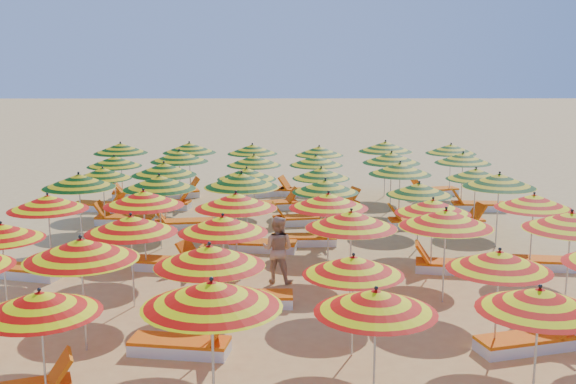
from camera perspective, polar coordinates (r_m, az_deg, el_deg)
The scene contains 72 objects.
ground at distance 18.03m, azimuth 0.01°, elevation -5.30°, with size 120.00×120.00×0.00m, color #E7B566.
umbrella_1 at distance 10.86m, azimuth -19.01°, elevation -8.26°, with size 2.27×2.27×1.84m.
umbrella_2 at distance 10.02m, azimuth -6.06°, elevation -8.04°, with size 2.06×2.06×2.08m.
umbrella_3 at distance 10.33m, azimuth 6.95°, elevation -8.56°, with size 2.30×2.30×1.87m.
umbrella_4 at distance 10.87m, azimuth 19.25°, elevation -8.03°, with size 2.25×2.25×1.89m.
umbrella_7 at distance 12.68m, azimuth -16.05°, elevation -4.36°, with size 2.06×2.06×2.06m.
umbrella_8 at distance 12.12m, azimuth -6.22°, elevation -5.01°, with size 1.89×1.89×1.99m.
umbrella_9 at distance 12.10m, azimuth 5.19°, elevation -5.80°, with size 2.15×2.15×1.81m.
umbrella_10 at distance 12.65m, azimuth 16.35°, elevation -5.20°, with size 1.93×1.93×1.87m.
umbrella_12 at distance 15.40m, azimuth -21.71°, elevation -2.92°, with size 2.04×2.04×1.79m.
umbrella_13 at distance 14.65m, azimuth -12.31°, elevation -2.50°, with size 2.19×2.19×1.95m.
umbrella_14 at distance 14.49m, azimuth -5.17°, elevation -2.55°, with size 2.32×2.32×1.92m.
umbrella_15 at distance 14.60m, azimuth 5.02°, elevation -2.18°, with size 2.42×2.42×1.99m.
umbrella_16 at distance 14.90m, azimuth 12.37°, elevation -2.03°, with size 2.23×2.23×2.02m.
umbrella_17 at distance 15.40m, azimuth 21.48°, elevation -2.13°, with size 2.28×2.28×2.02m.
umbrella_18 at distance 17.32m, azimuth -18.45°, elevation -0.79°, with size 2.31×2.31×1.93m.
umbrella_19 at distance 17.01m, azimuth -11.34°, elevation -0.49°, with size 1.94×1.94×1.98m.
umbrella_20 at distance 16.37m, azimuth -4.14°, elevation -0.70°, with size 2.42×2.42×2.00m.
umbrella_21 at distance 16.59m, azimuth 3.22°, elevation -0.68°, with size 2.07×2.07×1.95m.
umbrella_22 at distance 16.73m, azimuth 11.38°, elevation -1.11°, with size 2.23×2.23×1.84m.
umbrella_23 at distance 17.63m, azimuth 18.85°, elevation -0.71°, with size 2.11×2.11×1.90m.
umbrella_24 at distance 19.49m, azimuth -16.20°, elevation 0.85°, with size 2.18×2.18×2.02m.
umbrella_25 at distance 18.84m, azimuth -10.13°, elevation 0.76°, with size 2.06×2.06×2.01m.
umbrella_26 at distance 18.57m, azimuth -3.69°, elevation 0.94°, with size 2.41×2.41×2.07m.
umbrella_27 at distance 18.79m, azimuth 2.97°, elevation 0.47°, with size 2.22×2.22×1.85m.
umbrella_28 at distance 18.87m, azimuth 10.33°, elevation 0.23°, with size 1.76×1.76×1.81m.
umbrella_29 at distance 19.55m, azimuth 16.36°, elevation 0.89°, with size 2.08×2.08×2.02m.
umbrella_30 at distance 21.71m, azimuth -14.43°, elevation 1.44°, with size 2.24×2.24×1.79m.
umbrella_31 at distance 21.02m, azimuth -9.77°, elevation 1.80°, with size 1.97×1.97×1.99m.
umbrella_32 at distance 20.83m, azimuth -3.28°, elevation 1.46°, with size 1.94×1.94×1.82m.
umbrella_33 at distance 21.06m, azimuth 2.63°, elevation 1.49°, with size 2.25×2.25×1.79m.
umbrella_34 at distance 21.28m, azimuth 8.85°, elevation 1.84°, with size 1.90×1.90×1.95m.
umbrella_35 at distance 21.47m, azimuth 14.63°, elevation 1.39°, with size 2.22×2.22×1.82m.
umbrella_36 at distance 23.62m, azimuth -13.56°, elevation 2.38°, with size 2.24×2.24×1.85m.
umbrella_37 at distance 23.50m, azimuth -8.59°, elevation 2.82°, with size 2.41×2.41×1.99m.
umbrella_38 at distance 23.10m, azimuth -2.71°, elevation 2.51°, with size 1.90×1.90×1.86m.
umbrella_39 at distance 23.23m, azimuth 2.24°, elevation 2.52°, with size 2.27×2.27×1.84m.
umbrella_40 at distance 23.30m, azimuth 8.18°, elevation 2.70°, with size 1.87×1.87×1.96m.
umbrella_41 at distance 23.90m, azimuth 13.66°, elevation 2.63°, with size 2.23×2.23×1.92m.
umbrella_42 at distance 25.80m, azimuth -13.09°, elevation 3.39°, with size 2.33×2.33×1.99m.
umbrella_43 at distance 25.49m, azimuth -7.80°, elevation 3.48°, with size 2.35×2.35×1.98m.
umbrella_44 at distance 25.53m, azimuth -2.83°, elevation 3.40°, with size 1.85×1.85×1.89m.
umbrella_45 at distance 25.47m, azimuth 2.48°, elevation 3.26°, with size 2.29×2.29×1.83m.
umbrella_46 at distance 25.56m, azimuth 7.71°, elevation 3.58°, with size 2.51×2.51×2.02m.
umbrella_47 at distance 26.18m, azimuth 12.75°, elevation 3.35°, with size 1.96×1.96×1.90m.
lounger_3 at distance 12.74m, azimuth -8.34°, elevation -11.88°, with size 1.80×0.84×0.69m.
lounger_4 at distance 13.41m, azimuth 18.36°, elevation -11.15°, with size 1.82×1.03×0.69m.
lounger_5 at distance 14.84m, azimuth -3.13°, elevation -8.38°, with size 1.74×0.59×0.69m.
lounger_6 at distance 17.62m, azimuth -19.95°, elevation -5.88°, with size 1.82×1.01×0.69m.
lounger_7 at distance 17.34m, azimuth -9.16°, elevation -5.61°, with size 1.81×0.90×0.69m.
lounger_8 at distance 17.04m, azimuth -6.01°, elevation -5.82°, with size 1.82×1.22×0.69m.
lounger_9 at distance 17.37m, azimuth 12.71°, elevation -5.72°, with size 1.81×0.88×0.69m.
lounger_10 at distance 18.29m, azimuth 20.22°, elevation -5.28°, with size 1.79×0.81×0.69m.
lounger_11 at distance 18.72m, azimuth -2.13°, elevation -4.21°, with size 1.80×0.82×0.69m.
lounger_12 at distance 19.28m, azimuth 1.41°, elevation -3.74°, with size 1.76×0.66×0.69m.
lounger_13 at distance 22.05m, azimuth -12.87°, elevation -2.11°, with size 1.76×0.68×0.69m.
lounger_14 at distance 21.19m, azimuth -8.32°, elevation -2.49°, with size 1.80×0.83×0.69m.
lounger_15 at distance 21.48m, azimuth 0.98°, elevation -2.18°, with size 1.81×0.87×0.69m.
lounger_16 at distance 21.48m, azimuth 10.12°, elevation -2.36°, with size 1.76×0.66×0.69m.
lounger_17 at distance 21.63m, azimuth 13.15°, elevation -2.39°, with size 1.82×0.98×0.69m.
lounger_18 at distance 24.08m, azimuth -14.53°, elevation -1.08°, with size 1.83×1.04×0.69m.
lounger_19 at distance 23.96m, azimuth -9.63°, elevation -0.94°, with size 1.79×0.80×0.69m.
lounger_20 at distance 23.52m, azimuth -1.20°, elevation -1.00°, with size 1.82×0.94×0.69m.
lounger_21 at distance 23.48m, azimuth 3.67°, elevation -1.05°, with size 1.82×1.19×0.69m.
lounger_22 at distance 24.17m, azimuth 14.72°, elevation -1.04°, with size 1.76×0.67×0.69m.
lounger_23 at distance 25.83m, azimuth -11.91°, elevation -0.14°, with size 1.78×0.76×0.69m.
lounger_24 at distance 25.68m, azimuth -8.87°, elevation -0.10°, with size 1.83×1.07×0.69m.
lounger_25 at distance 25.69m, azimuth -1.68°, elevation 0.04°, with size 1.82×1.20×0.69m.
lounger_26 at distance 25.64m, azimuth 1.12°, elevation 0.02°, with size 1.83×1.04×0.69m.
lounger_27 at distance 26.25m, azimuth 11.36°, elevation 0.06°, with size 1.83×1.05×0.69m.
beachgoer_b at distance 16.11m, azimuth -0.82°, elevation -4.55°, with size 0.73×0.57×1.50m, color tan.
beachgoer_a at distance 19.19m, azimuth 3.18°, elevation -2.12°, with size 0.52×0.34×1.41m, color tan.
Camera 1 is at (-0.07, -17.29, 5.12)m, focal length 45.00 mm.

